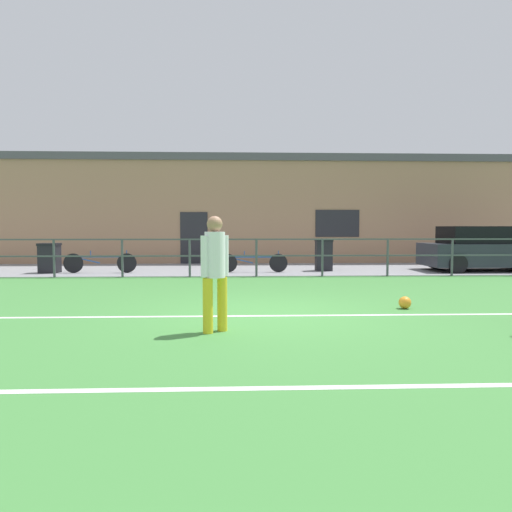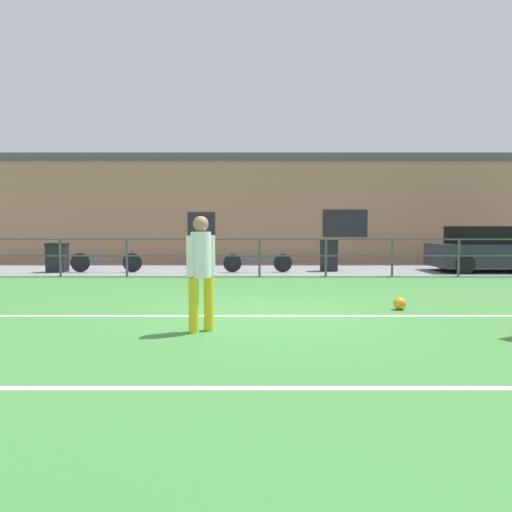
% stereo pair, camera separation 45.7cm
% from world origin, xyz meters
% --- Properties ---
extents(ground, '(60.00, 44.00, 0.04)m').
position_xyz_m(ground, '(0.00, 0.00, -0.02)').
color(ground, '#42843D').
extents(field_line_touchline, '(36.00, 0.11, 0.00)m').
position_xyz_m(field_line_touchline, '(0.00, -0.27, 0.00)').
color(field_line_touchline, white).
rests_on(field_line_touchline, ground).
extents(field_line_hash, '(36.00, 0.11, 0.00)m').
position_xyz_m(field_line_hash, '(0.00, -3.82, 0.00)').
color(field_line_hash, white).
rests_on(field_line_hash, ground).
extents(pavement_strip, '(48.00, 5.00, 0.02)m').
position_xyz_m(pavement_strip, '(0.00, 8.50, 0.01)').
color(pavement_strip, gray).
rests_on(pavement_strip, ground).
extents(perimeter_fence, '(36.07, 0.07, 1.15)m').
position_xyz_m(perimeter_fence, '(0.00, 6.00, 0.75)').
color(perimeter_fence, '#474C51').
rests_on(perimeter_fence, ground).
extents(clubhouse_facade, '(28.00, 2.56, 4.49)m').
position_xyz_m(clubhouse_facade, '(0.00, 12.20, 2.25)').
color(clubhouse_facade, '#A37A5B').
rests_on(clubhouse_facade, ground).
extents(player_striker, '(0.38, 0.31, 1.65)m').
position_xyz_m(player_striker, '(-0.89, -1.45, 0.93)').
color(player_striker, gold).
rests_on(player_striker, ground).
extents(soccer_ball_match, '(0.23, 0.23, 0.23)m').
position_xyz_m(soccer_ball_match, '(2.49, 0.33, 0.11)').
color(soccer_ball_match, orange).
rests_on(soccer_ball_match, ground).
extents(parked_car_red, '(4.20, 1.93, 1.50)m').
position_xyz_m(parked_car_red, '(7.84, 7.50, 0.74)').
color(parked_car_red, '#282D38').
rests_on(parked_car_red, pavement_strip).
extents(bicycle_parked_0, '(2.33, 0.04, 0.73)m').
position_xyz_m(bicycle_parked_0, '(-5.01, 7.20, 0.35)').
color(bicycle_parked_0, black).
rests_on(bicycle_parked_0, pavement_strip).
extents(bicycle_parked_1, '(2.25, 0.04, 0.71)m').
position_xyz_m(bicycle_parked_1, '(-0.06, 7.20, 0.34)').
color(bicycle_parked_1, black).
rests_on(bicycle_parked_1, pavement_strip).
extents(trash_bin_0, '(0.57, 0.48, 1.08)m').
position_xyz_m(trash_bin_0, '(2.34, 7.65, 0.56)').
color(trash_bin_0, black).
rests_on(trash_bin_0, pavement_strip).
extents(trash_bin_1, '(0.62, 0.53, 0.96)m').
position_xyz_m(trash_bin_1, '(-6.64, 7.27, 0.50)').
color(trash_bin_1, black).
rests_on(trash_bin_1, pavement_strip).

